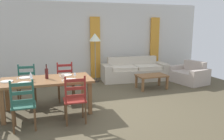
# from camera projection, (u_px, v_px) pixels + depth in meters

# --- Properties ---
(ground_plane) EXTENTS (9.60, 9.60, 0.02)m
(ground_plane) POSITION_uv_depth(u_px,v_px,m) (105.00, 109.00, 5.22)
(ground_plane) COLOR brown
(wall_far) EXTENTS (9.60, 0.16, 2.70)m
(wall_far) POSITION_uv_depth(u_px,v_px,m) (78.00, 41.00, 8.04)
(wall_far) COLOR silver
(wall_far) RESTS_ON ground_plane
(curtain_panel_left) EXTENTS (0.35, 0.08, 2.20)m
(curtain_panel_left) POSITION_uv_depth(u_px,v_px,m) (95.00, 48.00, 8.13)
(curtain_panel_left) COLOR orange
(curtain_panel_left) RESTS_ON ground_plane
(curtain_panel_right) EXTENTS (0.35, 0.08, 2.20)m
(curtain_panel_right) POSITION_uv_depth(u_px,v_px,m) (154.00, 46.00, 8.88)
(curtain_panel_right) COLOR orange
(curtain_panel_right) RESTS_ON ground_plane
(dining_table) EXTENTS (1.90, 0.96, 0.75)m
(dining_table) POSITION_uv_depth(u_px,v_px,m) (47.00, 83.00, 4.84)
(dining_table) COLOR brown
(dining_table) RESTS_ON ground_plane
(dining_chair_near_left) EXTENTS (0.43, 0.41, 0.96)m
(dining_chair_near_left) POSITION_uv_depth(u_px,v_px,m) (23.00, 105.00, 4.04)
(dining_chair_near_left) COLOR #255749
(dining_chair_near_left) RESTS_ON ground_plane
(dining_chair_near_right) EXTENTS (0.43, 0.41, 0.96)m
(dining_chair_near_right) POSITION_uv_depth(u_px,v_px,m) (75.00, 99.00, 4.33)
(dining_chair_near_right) COLOR maroon
(dining_chair_near_right) RESTS_ON ground_plane
(dining_chair_far_left) EXTENTS (0.44, 0.42, 0.96)m
(dining_chair_far_left) POSITION_uv_depth(u_px,v_px,m) (27.00, 85.00, 5.45)
(dining_chair_far_left) COLOR #22594C
(dining_chair_far_left) RESTS_ON ground_plane
(dining_chair_far_right) EXTENTS (0.43, 0.41, 0.96)m
(dining_chair_far_right) POSITION_uv_depth(u_px,v_px,m) (66.00, 82.00, 5.73)
(dining_chair_far_right) COLOR maroon
(dining_chair_far_right) RESTS_ON ground_plane
(dinner_plate_near_left) EXTENTS (0.24, 0.24, 0.02)m
(dinner_plate_near_left) POSITION_uv_depth(u_px,v_px,m) (24.00, 83.00, 4.45)
(dinner_plate_near_left) COLOR white
(dinner_plate_near_left) RESTS_ON dining_table
(fork_near_left) EXTENTS (0.02, 0.17, 0.01)m
(fork_near_left) POSITION_uv_depth(u_px,v_px,m) (15.00, 84.00, 4.40)
(fork_near_left) COLOR silver
(fork_near_left) RESTS_ON dining_table
(dinner_plate_near_right) EXTENTS (0.24, 0.24, 0.02)m
(dinner_plate_near_right) POSITION_uv_depth(u_px,v_px,m) (69.00, 80.00, 4.73)
(dinner_plate_near_right) COLOR white
(dinner_plate_near_right) RESTS_ON dining_table
(fork_near_right) EXTENTS (0.03, 0.17, 0.01)m
(fork_near_right) POSITION_uv_depth(u_px,v_px,m) (62.00, 81.00, 4.68)
(fork_near_right) COLOR silver
(fork_near_right) RESTS_ON dining_table
(dinner_plate_far_left) EXTENTS (0.24, 0.24, 0.02)m
(dinner_plate_far_left) POSITION_uv_depth(u_px,v_px,m) (25.00, 78.00, 4.91)
(dinner_plate_far_left) COLOR white
(dinner_plate_far_left) RESTS_ON dining_table
(fork_far_left) EXTENTS (0.02, 0.17, 0.01)m
(fork_far_left) POSITION_uv_depth(u_px,v_px,m) (17.00, 78.00, 4.87)
(fork_far_left) COLOR silver
(fork_far_left) RESTS_ON dining_table
(dinner_plate_far_right) EXTENTS (0.24, 0.24, 0.02)m
(dinner_plate_far_right) POSITION_uv_depth(u_px,v_px,m) (66.00, 75.00, 5.19)
(dinner_plate_far_right) COLOR white
(dinner_plate_far_right) RESTS_ON dining_table
(fork_far_right) EXTENTS (0.03, 0.17, 0.01)m
(fork_far_right) POSITION_uv_depth(u_px,v_px,m) (60.00, 76.00, 5.15)
(fork_far_right) COLOR silver
(fork_far_right) RESTS_ON dining_table
(dinner_plate_head_west) EXTENTS (0.24, 0.24, 0.02)m
(dinner_plate_head_west) POSITION_uv_depth(u_px,v_px,m) (7.00, 81.00, 4.58)
(dinner_plate_head_west) COLOR white
(dinner_plate_head_west) RESTS_ON dining_table
(wine_bottle) EXTENTS (0.07, 0.07, 0.32)m
(wine_bottle) POSITION_uv_depth(u_px,v_px,m) (47.00, 73.00, 4.85)
(wine_bottle) COLOR #471919
(wine_bottle) RESTS_ON dining_table
(wine_glass_near_left) EXTENTS (0.06, 0.06, 0.16)m
(wine_glass_near_left) POSITION_uv_depth(u_px,v_px,m) (31.00, 76.00, 4.59)
(wine_glass_near_left) COLOR white
(wine_glass_near_left) RESTS_ON dining_table
(wine_glass_near_right) EXTENTS (0.06, 0.06, 0.16)m
(wine_glass_near_right) POSITION_uv_depth(u_px,v_px,m) (75.00, 74.00, 4.84)
(wine_glass_near_right) COLOR white
(wine_glass_near_right) RESTS_ON dining_table
(wine_glass_far_left) EXTENTS (0.06, 0.06, 0.16)m
(wine_glass_far_left) POSITION_uv_depth(u_px,v_px,m) (31.00, 74.00, 4.82)
(wine_glass_far_left) COLOR white
(wine_glass_far_left) RESTS_ON dining_table
(coffee_cup_primary) EXTENTS (0.07, 0.07, 0.09)m
(coffee_cup_primary) POSITION_uv_depth(u_px,v_px,m) (63.00, 76.00, 4.92)
(coffee_cup_primary) COLOR beige
(coffee_cup_primary) RESTS_ON dining_table
(couch) EXTENTS (2.33, 0.97, 0.80)m
(couch) POSITION_uv_depth(u_px,v_px,m) (134.00, 72.00, 7.95)
(couch) COLOR beige
(couch) RESTS_ON ground_plane
(coffee_table) EXTENTS (0.90, 0.56, 0.42)m
(coffee_table) POSITION_uv_depth(u_px,v_px,m) (152.00, 77.00, 6.82)
(coffee_table) COLOR brown
(coffee_table) RESTS_ON ground_plane
(armchair_upholstered) EXTENTS (1.01, 1.30, 0.72)m
(armchair_upholstered) POSITION_uv_depth(u_px,v_px,m) (190.00, 75.00, 7.57)
(armchair_upholstered) COLOR #B8A89C
(armchair_upholstered) RESTS_ON ground_plane
(standing_lamp) EXTENTS (0.40, 0.40, 1.64)m
(standing_lamp) POSITION_uv_depth(u_px,v_px,m) (95.00, 40.00, 7.49)
(standing_lamp) COLOR #332D28
(standing_lamp) RESTS_ON ground_plane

